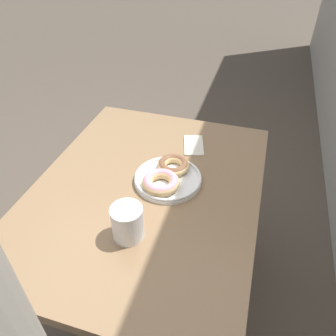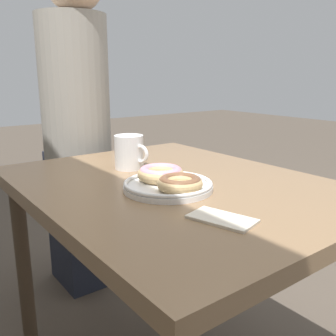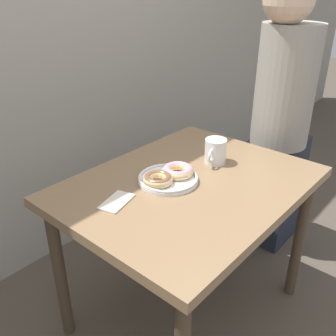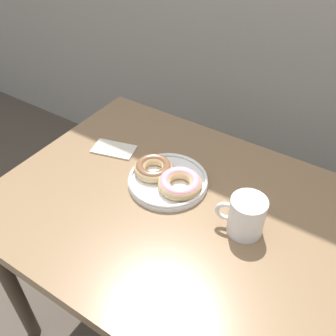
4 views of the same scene
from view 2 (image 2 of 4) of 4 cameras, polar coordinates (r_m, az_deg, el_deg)
The scene contains 5 objects.
dining_table at distance 1.10m, azimuth 0.86°, elevation -6.18°, with size 0.99×0.77×0.70m.
donut_plate at distance 0.99m, azimuth 0.06°, elevation -1.96°, with size 0.26×0.24×0.05m.
coffee_mug at distance 1.21m, azimuth -5.88°, elevation 2.48°, with size 0.13×0.09×0.11m.
person_figure at distance 1.70m, azimuth -13.86°, elevation 5.70°, with size 0.40×0.29×1.46m.
napkin at distance 0.80m, azimuth 8.22°, elevation -7.67°, with size 0.15×0.11×0.01m.
Camera 2 is at (-0.81, 0.88, 1.00)m, focal length 40.00 mm.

